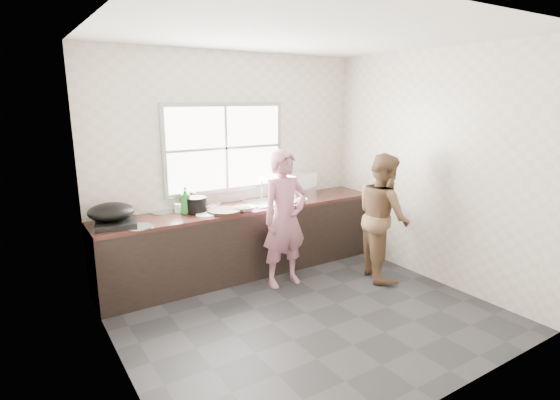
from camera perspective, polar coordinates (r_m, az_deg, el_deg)
floor at (r=4.63m, az=3.41°, el=-14.55°), size 3.60×3.20×0.01m
ceiling at (r=4.14m, az=3.95°, el=20.86°), size 3.60×3.20×0.01m
wall_back at (r=5.54m, az=-6.24°, el=4.79°), size 3.60×0.01×2.70m
wall_left at (r=3.46m, az=-21.25°, el=-1.09°), size 0.01×3.20×2.70m
wall_right at (r=5.43m, az=19.24°, el=3.98°), size 0.01×3.20×2.70m
wall_front at (r=3.07m, az=21.67°, el=-2.82°), size 3.60×0.01×2.70m
cabinet at (r=5.48m, az=-4.52°, el=-5.37°), size 3.60×0.62×0.82m
countertop at (r=5.36m, az=-4.60°, el=-1.01°), size 3.60×0.64×0.04m
sink at (r=5.52m, az=-1.40°, el=-0.28°), size 0.55×0.45×0.02m
faucet at (r=5.66m, az=-2.47°, el=1.54°), size 0.02×0.02×0.30m
window_frame at (r=5.45m, az=-7.17°, el=6.76°), size 1.60×0.05×1.10m
window_glazing at (r=5.43m, az=-7.05°, el=6.74°), size 1.50×0.01×1.00m
woman at (r=5.04m, az=0.64°, el=-3.04°), size 0.54×0.36×1.49m
person_side at (r=5.40m, az=13.32°, el=-2.08°), size 0.82×0.91×1.52m
cutting_board at (r=5.06m, az=-7.29°, el=-1.46°), size 0.51×0.51×0.04m
cleaver at (r=5.25m, az=-8.73°, el=-0.70°), size 0.24×0.23×0.01m
bowl_mince at (r=5.12m, az=-4.60°, el=-1.13°), size 0.24×0.24×0.06m
bowl_crabs at (r=5.38m, az=0.46°, el=-0.35°), size 0.25×0.25×0.06m
bowl_held at (r=5.53m, az=2.76°, el=0.01°), size 0.26×0.26×0.06m
black_pot at (r=5.11m, az=-10.95°, el=-0.64°), size 0.25×0.25×0.18m
plate_food at (r=4.98m, az=-9.66°, el=-1.91°), size 0.27×0.27×0.02m
bottle_green at (r=5.06m, az=-12.24°, el=-0.04°), size 0.15×0.15×0.32m
bottle_brown_tall at (r=5.27m, az=-12.35°, el=-0.26°), size 0.09×0.09×0.19m
bottle_brown_short at (r=5.31m, az=-11.10°, el=-0.16°), size 0.16×0.16×0.17m
glass_jar at (r=5.17m, az=-13.21°, el=-1.06°), size 0.07×0.07×0.10m
burner at (r=4.80m, az=-20.66°, el=-2.91°), size 0.47×0.47×0.06m
wok at (r=4.82m, az=-21.20°, el=-1.44°), size 0.59×0.59×0.18m
dish_rack at (r=5.85m, az=2.40°, el=1.99°), size 0.47×0.37×0.31m
pot_lid_left at (r=4.70m, az=-17.91°, el=-3.33°), size 0.35×0.35×0.01m
pot_lid_right at (r=5.20m, az=-15.13°, el=-1.57°), size 0.26×0.26×0.01m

